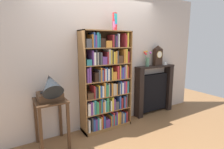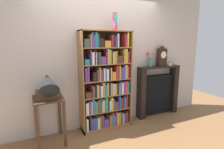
{
  "view_description": "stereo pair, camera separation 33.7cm",
  "coord_description": "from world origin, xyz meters",
  "px_view_note": "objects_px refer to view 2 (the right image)",
  "views": [
    {
      "loc": [
        -1.6,
        -2.73,
        1.66
      ],
      "look_at": [
        0.13,
        0.13,
        1.05
      ],
      "focal_mm": 28.37,
      "sensor_mm": 36.0,
      "label": 1
    },
    {
      "loc": [
        -1.3,
        -2.89,
        1.66
      ],
      "look_at": [
        0.13,
        0.13,
        1.05
      ],
      "focal_mm": 28.37,
      "sensor_mm": 36.0,
      "label": 2
    }
  ],
  "objects_px": {
    "mantel_clock": "(162,56)",
    "teacup_with_saucer": "(170,64)",
    "cup_stack": "(115,22)",
    "side_table_left": "(49,110)",
    "gramophone": "(48,86)",
    "fireplace_mantel": "(158,91)",
    "flower_vase": "(150,60)",
    "bookshelf": "(106,85)"
  },
  "relations": [
    {
      "from": "cup_stack",
      "to": "gramophone",
      "type": "height_order",
      "value": "cup_stack"
    },
    {
      "from": "bookshelf",
      "to": "mantel_clock",
      "type": "height_order",
      "value": "bookshelf"
    },
    {
      "from": "cup_stack",
      "to": "gramophone",
      "type": "relative_size",
      "value": 0.62
    },
    {
      "from": "teacup_with_saucer",
      "to": "flower_vase",
      "type": "bearing_deg",
      "value": 179.56
    },
    {
      "from": "bookshelf",
      "to": "fireplace_mantel",
      "type": "relative_size",
      "value": 1.65
    },
    {
      "from": "bookshelf",
      "to": "cup_stack",
      "type": "height_order",
      "value": "cup_stack"
    },
    {
      "from": "bookshelf",
      "to": "mantel_clock",
      "type": "xyz_separation_m",
      "value": [
        1.38,
        0.06,
        0.51
      ]
    },
    {
      "from": "cup_stack",
      "to": "flower_vase",
      "type": "bearing_deg",
      "value": 4.3
    },
    {
      "from": "gramophone",
      "to": "mantel_clock",
      "type": "distance_m",
      "value": 2.48
    },
    {
      "from": "flower_vase",
      "to": "mantel_clock",
      "type": "bearing_deg",
      "value": -1.25
    },
    {
      "from": "mantel_clock",
      "to": "teacup_with_saucer",
      "type": "height_order",
      "value": "mantel_clock"
    },
    {
      "from": "cup_stack",
      "to": "teacup_with_saucer",
      "type": "distance_m",
      "value": 1.69
    },
    {
      "from": "cup_stack",
      "to": "teacup_with_saucer",
      "type": "relative_size",
      "value": 2.64
    },
    {
      "from": "bookshelf",
      "to": "teacup_with_saucer",
      "type": "distance_m",
      "value": 1.67
    },
    {
      "from": "side_table_left",
      "to": "teacup_with_saucer",
      "type": "distance_m",
      "value": 2.77
    },
    {
      "from": "cup_stack",
      "to": "fireplace_mantel",
      "type": "xyz_separation_m",
      "value": [
        1.14,
        0.08,
        -1.47
      ]
    },
    {
      "from": "flower_vase",
      "to": "teacup_with_saucer",
      "type": "relative_size",
      "value": 2.83
    },
    {
      "from": "bookshelf",
      "to": "mantel_clock",
      "type": "relative_size",
      "value": 4.08
    },
    {
      "from": "fireplace_mantel",
      "to": "mantel_clock",
      "type": "distance_m",
      "value": 0.81
    },
    {
      "from": "cup_stack",
      "to": "teacup_with_saucer",
      "type": "height_order",
      "value": "cup_stack"
    },
    {
      "from": "cup_stack",
      "to": "side_table_left",
      "type": "bearing_deg",
      "value": -175.58
    },
    {
      "from": "side_table_left",
      "to": "flower_vase",
      "type": "relative_size",
      "value": 2.25
    },
    {
      "from": "cup_stack",
      "to": "mantel_clock",
      "type": "relative_size",
      "value": 0.7
    },
    {
      "from": "bookshelf",
      "to": "fireplace_mantel",
      "type": "xyz_separation_m",
      "value": [
        1.32,
        0.08,
        -0.3
      ]
    },
    {
      "from": "mantel_clock",
      "to": "bookshelf",
      "type": "bearing_deg",
      "value": -177.36
    },
    {
      "from": "gramophone",
      "to": "teacup_with_saucer",
      "type": "xyz_separation_m",
      "value": [
        2.7,
        0.25,
        0.17
      ]
    },
    {
      "from": "bookshelf",
      "to": "cup_stack",
      "type": "distance_m",
      "value": 1.19
    },
    {
      "from": "side_table_left",
      "to": "flower_vase",
      "type": "xyz_separation_m",
      "value": [
        2.13,
        0.16,
        0.72
      ]
    },
    {
      "from": "bookshelf",
      "to": "teacup_with_saucer",
      "type": "bearing_deg",
      "value": 2.31
    },
    {
      "from": "flower_vase",
      "to": "fireplace_mantel",
      "type": "bearing_deg",
      "value": 2.87
    },
    {
      "from": "bookshelf",
      "to": "mantel_clock",
      "type": "bearing_deg",
      "value": 2.64
    },
    {
      "from": "gramophone",
      "to": "fireplace_mantel",
      "type": "height_order",
      "value": "gramophone"
    },
    {
      "from": "fireplace_mantel",
      "to": "mantel_clock",
      "type": "bearing_deg",
      "value": -18.9
    },
    {
      "from": "cup_stack",
      "to": "side_table_left",
      "type": "distance_m",
      "value": 1.93
    },
    {
      "from": "gramophone",
      "to": "fireplace_mantel",
      "type": "distance_m",
      "value": 2.44
    },
    {
      "from": "cup_stack",
      "to": "gramophone",
      "type": "bearing_deg",
      "value": -171.46
    },
    {
      "from": "teacup_with_saucer",
      "to": "mantel_clock",
      "type": "bearing_deg",
      "value": -179.46
    },
    {
      "from": "flower_vase",
      "to": "bookshelf",
      "type": "bearing_deg",
      "value": -176.23
    },
    {
      "from": "bookshelf",
      "to": "side_table_left",
      "type": "bearing_deg",
      "value": -175.02
    },
    {
      "from": "flower_vase",
      "to": "teacup_with_saucer",
      "type": "xyz_separation_m",
      "value": [
        0.57,
        -0.0,
        -0.12
      ]
    },
    {
      "from": "cup_stack",
      "to": "gramophone",
      "type": "xyz_separation_m",
      "value": [
        -1.25,
        -0.19,
        -1.04
      ]
    },
    {
      "from": "side_table_left",
      "to": "fireplace_mantel",
      "type": "height_order",
      "value": "fireplace_mantel"
    }
  ]
}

